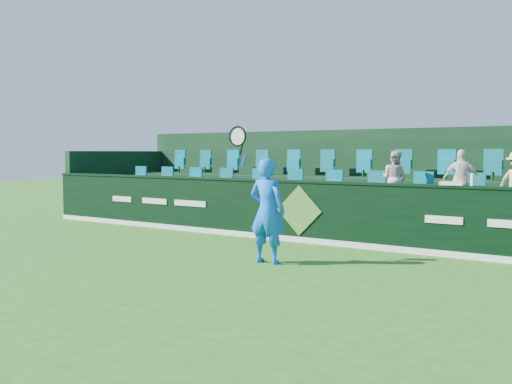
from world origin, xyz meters
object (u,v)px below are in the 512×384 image
Objects in this scene: towel at (452,183)px; drinks_bottle at (472,180)px; tennis_player at (267,210)px; spectator_left at (395,178)px; spectator_middle at (461,179)px.

drinks_bottle is (0.36, 0.00, 0.08)m from towel.
tennis_player reaches higher than spectator_left.
tennis_player reaches higher than spectator_middle.
drinks_bottle is (1.89, -1.12, 0.07)m from spectator_left.
drinks_bottle is at bearing 158.76° from spectator_left.
spectator_middle is at bearing 112.98° from drinks_bottle.
spectator_middle reaches higher than drinks_bottle.
spectator_left is at bearing 149.31° from drinks_bottle.
spectator_left is 2.83× the size of towel.
drinks_bottle is at bearing 39.98° from tennis_player.
towel is (0.12, -1.12, -0.03)m from spectator_middle.
towel is (2.55, 2.44, 0.44)m from tennis_player.
spectator_middle reaches higher than spectator_left.
spectator_left is 2.20m from drinks_bottle.
spectator_middle is at bearing 96.04° from towel.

